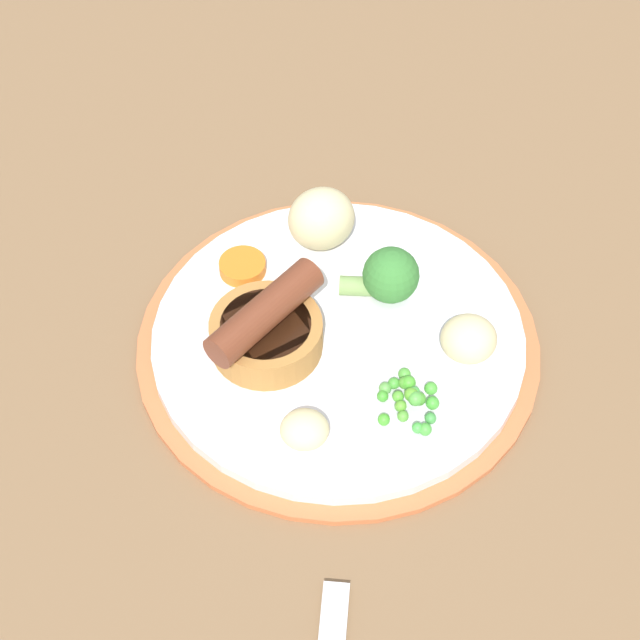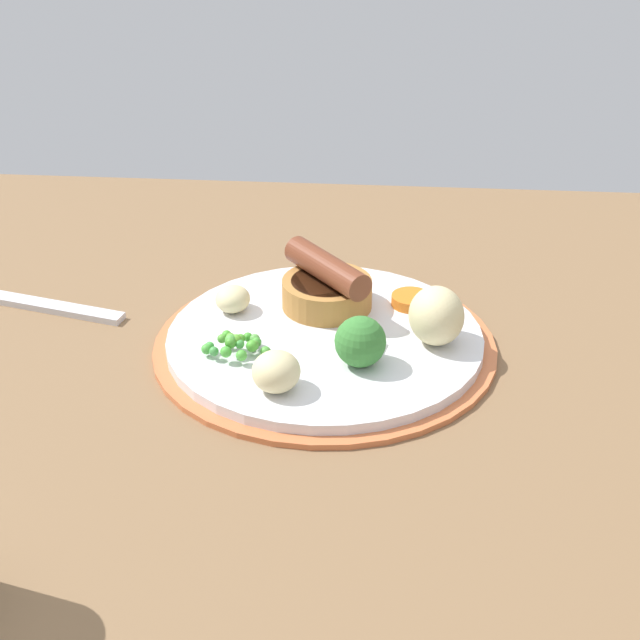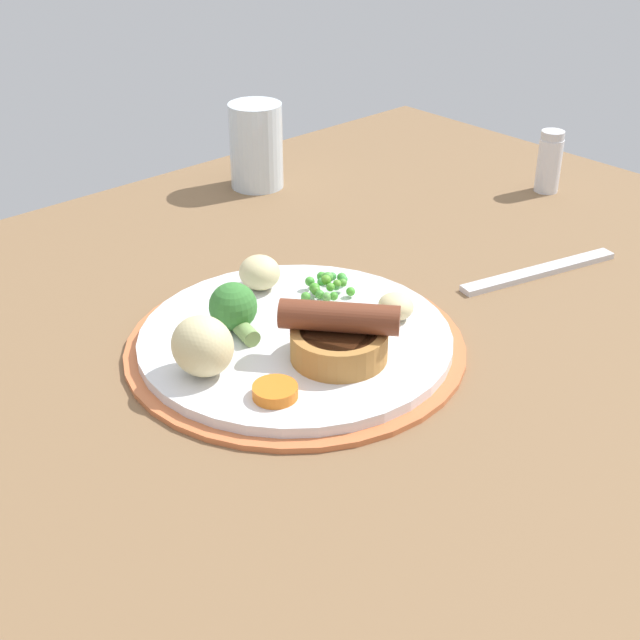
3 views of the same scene
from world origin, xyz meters
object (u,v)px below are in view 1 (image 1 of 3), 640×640
(pea_pile, at_px, (410,399))
(potato_chunk_1, at_px, (321,219))
(potato_chunk_2, at_px, (469,339))
(potato_chunk_0, at_px, (305,430))
(dinner_plate, at_px, (338,342))
(carrot_slice_3, at_px, (242,267))
(broccoli_floret_near, at_px, (389,276))
(sausage_pudding, at_px, (266,329))

(pea_pile, height_order, potato_chunk_1, potato_chunk_1)
(potato_chunk_1, relative_size, potato_chunk_2, 1.30)
(pea_pile, bearing_deg, potato_chunk_1, 11.56)
(pea_pile, distance_m, potato_chunk_0, 0.07)
(dinner_plate, relative_size, carrot_slice_3, 8.30)
(dinner_plate, height_order, potato_chunk_2, potato_chunk_2)
(pea_pile, height_order, broccoli_floret_near, broccoli_floret_near)
(potato_chunk_0, distance_m, potato_chunk_1, 0.18)
(broccoli_floret_near, bearing_deg, potato_chunk_0, -112.11)
(pea_pile, relative_size, potato_chunk_2, 1.37)
(sausage_pudding, xyz_separation_m, potato_chunk_0, (-0.08, -0.01, -0.01))
(potato_chunk_2, height_order, carrot_slice_3, potato_chunk_2)
(potato_chunk_1, distance_m, potato_chunk_2, 0.15)
(potato_chunk_0, height_order, potato_chunk_2, potato_chunk_2)
(sausage_pudding, xyz_separation_m, broccoli_floret_near, (0.03, -0.09, 0.00))
(potato_chunk_0, xyz_separation_m, carrot_slice_3, (0.15, 0.02, -0.01))
(sausage_pudding, relative_size, potato_chunk_0, 2.73)
(sausage_pudding, relative_size, potato_chunk_2, 2.26)
(dinner_plate, height_order, potato_chunk_0, potato_chunk_0)
(broccoli_floret_near, distance_m, potato_chunk_1, 0.07)
(sausage_pudding, relative_size, pea_pile, 1.64)
(dinner_plate, bearing_deg, sausage_pudding, 92.29)
(potato_chunk_0, bearing_deg, dinner_plate, -24.12)
(sausage_pudding, height_order, potato_chunk_1, same)
(sausage_pudding, bearing_deg, carrot_slice_3, -123.65)
(broccoli_floret_near, bearing_deg, carrot_slice_3, 171.11)
(pea_pile, relative_size, broccoli_floret_near, 0.92)
(pea_pile, height_order, potato_chunk_0, potato_chunk_0)
(dinner_plate, bearing_deg, carrot_slice_3, 39.85)
(potato_chunk_0, xyz_separation_m, potato_chunk_2, (0.05, -0.12, 0.00))
(dinner_plate, height_order, potato_chunk_1, potato_chunk_1)
(sausage_pudding, xyz_separation_m, carrot_slice_3, (0.07, 0.01, -0.01))
(potato_chunk_1, distance_m, carrot_slice_3, 0.07)
(dinner_plate, bearing_deg, potato_chunk_1, -1.94)
(potato_chunk_2, bearing_deg, carrot_slice_3, 54.81)
(potato_chunk_2, bearing_deg, dinner_plate, 70.13)
(pea_pile, height_order, carrot_slice_3, pea_pile)
(potato_chunk_0, bearing_deg, potato_chunk_2, -66.99)
(potato_chunk_1, bearing_deg, carrot_slice_3, 107.79)
(dinner_plate, bearing_deg, potato_chunk_2, -109.87)
(sausage_pudding, distance_m, pea_pile, 0.11)
(dinner_plate, distance_m, carrot_slice_3, 0.09)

